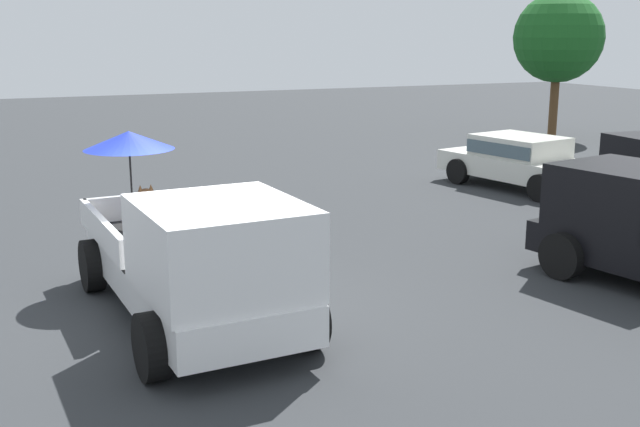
% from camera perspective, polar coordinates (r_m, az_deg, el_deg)
% --- Properties ---
extents(ground_plane, '(80.00, 80.00, 0.00)m').
position_cam_1_polar(ground_plane, '(11.00, -9.62, -7.51)').
color(ground_plane, '#2D3033').
extents(pickup_truck_main, '(5.13, 2.45, 2.41)m').
position_cam_1_polar(pickup_truck_main, '(10.34, -9.29, -3.08)').
color(pickup_truck_main, black).
rests_on(pickup_truck_main, ground).
extents(parked_sedan_near, '(4.55, 2.58, 1.33)m').
position_cam_1_polar(parked_sedan_near, '(20.14, 14.65, 3.91)').
color(parked_sedan_near, black).
rests_on(parked_sedan_near, ground).
extents(tree_by_lot, '(3.28, 3.28, 5.33)m').
position_cam_1_polar(tree_by_lot, '(30.23, 17.23, 12.32)').
color(tree_by_lot, brown).
rests_on(tree_by_lot, ground).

